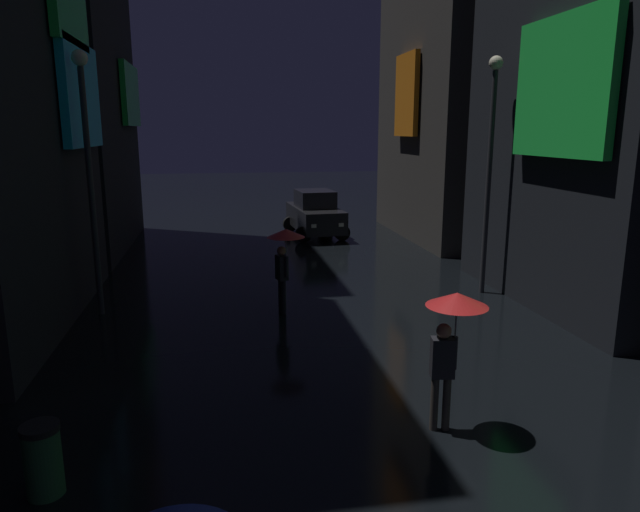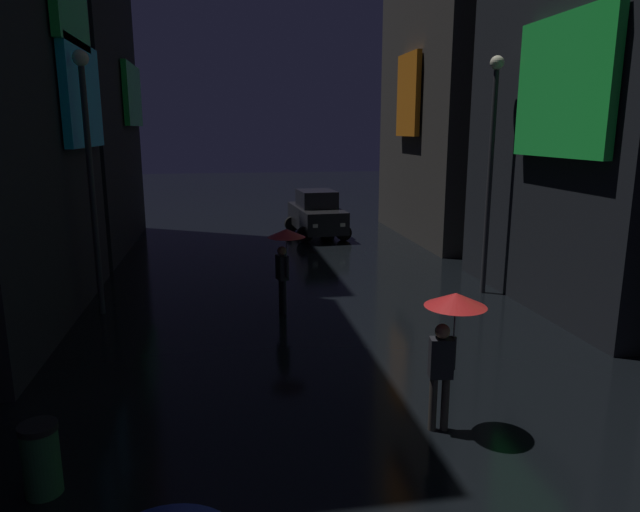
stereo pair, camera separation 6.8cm
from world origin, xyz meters
The scene contains 6 objects.
pedestrian_foreground_right_red centered at (1.19, 6.98, 1.67)m, with size 0.90×0.90×2.12m.
pedestrian_far_right_red centered at (-0.57, 12.82, 1.67)m, with size 0.90×0.90×2.12m.
car_distant centered at (1.90, 23.12, 0.93)m, with size 2.45×4.25×1.92m.
streetlamp_right_far centered at (5.00, 13.78, 3.84)m, with size 0.36×0.36×6.24m.
streetlamp_left_far centered at (-5.00, 13.64, 3.79)m, with size 0.36×0.36×6.14m.
trash_bin centered at (-4.30, 6.34, 0.47)m, with size 0.46×0.46×0.93m.
Camera 1 is at (-2.07, -0.39, 4.40)m, focal length 32.00 mm.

